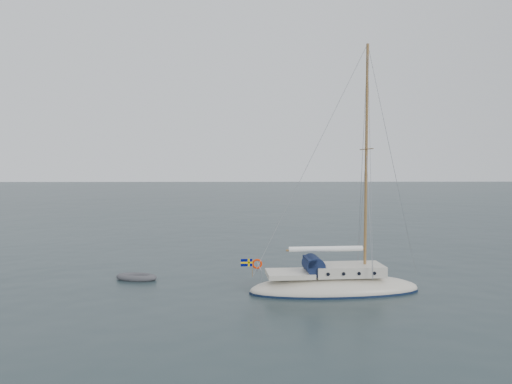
{
  "coord_description": "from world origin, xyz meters",
  "views": [
    {
      "loc": [
        -1.74,
        -26.41,
        6.88
      ],
      "look_at": [
        -1.26,
        0.0,
        5.3
      ],
      "focal_mm": 35.0,
      "sensor_mm": 36.0,
      "label": 1
    }
  ],
  "objects": [
    {
      "name": "ground",
      "position": [
        0.0,
        0.0,
        0.0
      ],
      "size": [
        300.0,
        300.0,
        0.0
      ],
      "primitive_type": "plane",
      "color": "black",
      "rests_on": "ground"
    },
    {
      "name": "sailboat",
      "position": [
        2.92,
        -0.42,
        1.03
      ],
      "size": [
        9.57,
        2.87,
        13.63
      ],
      "rotation": [
        0.0,
        0.0,
        0.07
      ],
      "color": "beige",
      "rests_on": "ground"
    },
    {
      "name": "dinghy",
      "position": [
        -8.23,
        2.57,
        0.16
      ],
      "size": [
        2.48,
        1.12,
        0.35
      ],
      "rotation": [
        0.0,
        0.0,
        -0.19
      ],
      "color": "#444348",
      "rests_on": "ground"
    }
  ]
}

